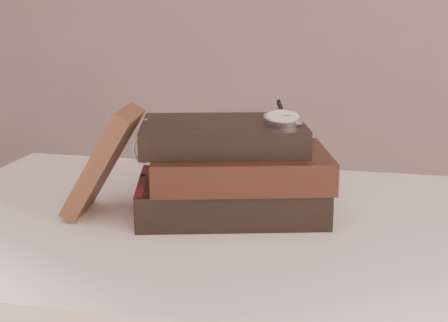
# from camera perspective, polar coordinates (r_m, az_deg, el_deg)

# --- Properties ---
(table) EXTENTS (1.00, 0.60, 0.75)m
(table) POSITION_cam_1_polar(r_m,az_deg,el_deg) (0.94, 2.86, -10.53)
(table) COLOR silver
(table) RESTS_ON ground
(book_stack) EXTENTS (0.30, 0.24, 0.13)m
(book_stack) POSITION_cam_1_polar(r_m,az_deg,el_deg) (0.93, 0.70, -0.90)
(book_stack) COLOR black
(book_stack) RESTS_ON table
(journal) EXTENTS (0.12, 0.11, 0.15)m
(journal) POSITION_cam_1_polar(r_m,az_deg,el_deg) (0.93, -10.45, -0.03)
(journal) COLOR #402418
(journal) RESTS_ON table
(pocket_watch) EXTENTS (0.07, 0.16, 0.02)m
(pocket_watch) POSITION_cam_1_polar(r_m,az_deg,el_deg) (0.91, 5.11, 3.75)
(pocket_watch) COLOR silver
(pocket_watch) RESTS_ON book_stack
(eyeglasses) EXTENTS (0.14, 0.15, 0.05)m
(eyeglasses) POSITION_cam_1_polar(r_m,az_deg,el_deg) (1.01, -4.86, 1.08)
(eyeglasses) COLOR silver
(eyeglasses) RESTS_ON book_stack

